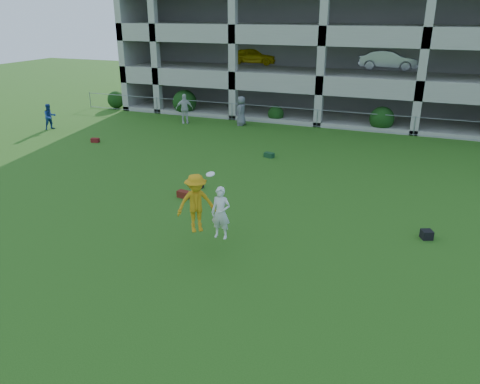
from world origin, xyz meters
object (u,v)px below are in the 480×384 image
at_px(bystander_b, 184,109).
at_px(bystander_c, 241,111).
at_px(crate_d, 427,234).
at_px(frisbee_contest, 201,205).
at_px(parking_garage, 346,26).
at_px(bystander_a, 50,117).

xyz_separation_m(bystander_b, bystander_c, (3.80, 0.82, -0.02)).
bearing_deg(bystander_b, crate_d, -71.36).
bearing_deg(frisbee_contest, parking_garage, 90.53).
bearing_deg(frisbee_contest, bystander_c, 107.07).
height_order(bystander_a, crate_d, bystander_a).
height_order(crate_d, parking_garage, parking_garage).
relative_size(bystander_b, crate_d, 5.62).
relative_size(bystander_b, parking_garage, 0.07).
distance_m(bystander_c, frisbee_contest, 17.30).
xyz_separation_m(bystander_b, parking_garage, (8.62, 10.74, 5.03)).
bearing_deg(parking_garage, bystander_a, -135.71).
height_order(frisbee_contest, parking_garage, parking_garage).
bearing_deg(bystander_a, crate_d, -83.32).
relative_size(bystander_b, bystander_c, 1.03).
bearing_deg(bystander_b, bystander_a, -179.92).
bearing_deg(parking_garage, bystander_c, -115.94).
xyz_separation_m(bystander_c, crate_d, (11.83, -13.17, -0.81)).
height_order(bystander_a, parking_garage, parking_garage).
xyz_separation_m(bystander_b, frisbee_contest, (8.87, -15.71, 0.52)).
relative_size(bystander_c, parking_garage, 0.06).
relative_size(bystander_c, frisbee_contest, 0.92).
xyz_separation_m(bystander_a, crate_d, (22.83, -7.65, -0.67)).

